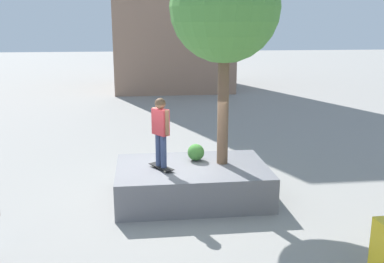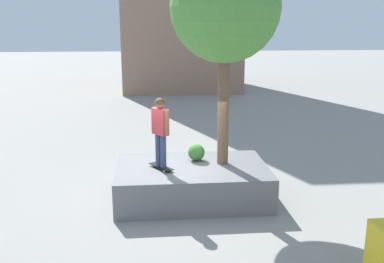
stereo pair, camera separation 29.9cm
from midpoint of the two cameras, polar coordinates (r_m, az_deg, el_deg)
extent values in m
plane|color=gray|center=(11.50, -1.19, -8.49)|extent=(120.00, 120.00, 0.00)
cube|color=slate|center=(11.26, 0.77, -6.61)|extent=(3.81, 2.49, 0.87)
cylinder|color=brown|center=(10.97, 4.90, 3.71)|extent=(0.28, 0.28, 3.16)
sphere|color=#4C8C3D|center=(10.80, 5.16, 15.85)|extent=(2.65, 2.65, 2.65)
sphere|color=#3D7A33|center=(11.49, 1.32, -2.73)|extent=(0.44, 0.44, 0.44)
cube|color=black|center=(10.89, -3.26, -4.57)|extent=(0.62, 0.78, 0.02)
sphere|color=beige|center=(10.75, -2.10, -5.01)|extent=(0.06, 0.06, 0.06)
sphere|color=beige|center=(10.66, -2.82, -5.19)|extent=(0.06, 0.06, 0.06)
sphere|color=beige|center=(11.14, -3.68, -4.33)|extent=(0.06, 0.06, 0.06)
sphere|color=beige|center=(11.05, -4.39, -4.50)|extent=(0.06, 0.06, 0.06)
cylinder|color=navy|center=(10.84, -3.61, -2.37)|extent=(0.15, 0.15, 0.81)
cylinder|color=navy|center=(10.69, -2.97, -2.59)|extent=(0.15, 0.15, 0.81)
cube|color=#B23338|center=(10.58, -3.35, 1.28)|extent=(0.43, 0.49, 0.64)
cylinder|color=brown|center=(10.77, -4.14, 1.59)|extent=(0.10, 0.10, 0.60)
cylinder|color=brown|center=(10.39, -2.53, 1.16)|extent=(0.10, 0.10, 0.60)
sphere|color=brown|center=(10.49, -3.38, 3.68)|extent=(0.26, 0.26, 0.26)
camera|label=1|loc=(0.15, -89.21, 0.20)|focal=40.94mm
camera|label=2|loc=(0.15, 90.79, -0.20)|focal=40.94mm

